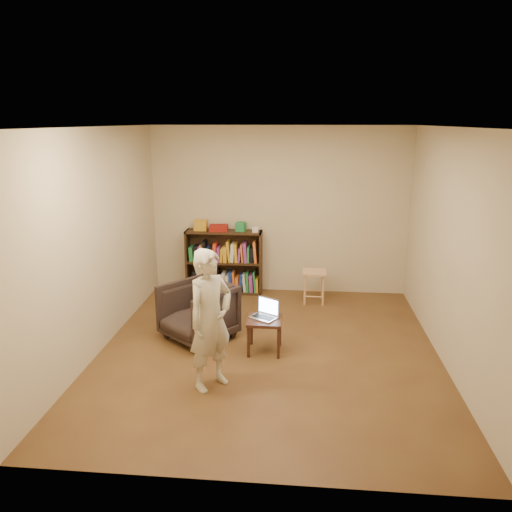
# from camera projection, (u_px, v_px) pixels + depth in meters

# --- Properties ---
(floor) EXTENTS (4.50, 4.50, 0.00)m
(floor) POSITION_uv_depth(u_px,v_px,m) (268.00, 351.00, 5.96)
(floor) COLOR #4E2E19
(floor) RESTS_ON ground
(ceiling) EXTENTS (4.50, 4.50, 0.00)m
(ceiling) POSITION_uv_depth(u_px,v_px,m) (270.00, 127.00, 5.28)
(ceiling) COLOR silver
(ceiling) RESTS_ON wall_back
(wall_back) EXTENTS (4.00, 0.00, 4.00)m
(wall_back) POSITION_uv_depth(u_px,v_px,m) (279.00, 211.00, 7.78)
(wall_back) COLOR beige
(wall_back) RESTS_ON floor
(wall_left) EXTENTS (0.00, 4.50, 4.50)m
(wall_left) POSITION_uv_depth(u_px,v_px,m) (98.00, 242.00, 5.80)
(wall_left) COLOR beige
(wall_left) RESTS_ON floor
(wall_right) EXTENTS (0.00, 4.50, 4.50)m
(wall_right) POSITION_uv_depth(u_px,v_px,m) (452.00, 250.00, 5.44)
(wall_right) COLOR beige
(wall_right) RESTS_ON floor
(bookshelf) EXTENTS (1.20, 0.30, 1.00)m
(bookshelf) POSITION_uv_depth(u_px,v_px,m) (224.00, 265.00, 7.94)
(bookshelf) COLOR black
(bookshelf) RESTS_ON floor
(box_yellow) EXTENTS (0.20, 0.15, 0.16)m
(box_yellow) POSITION_uv_depth(u_px,v_px,m) (201.00, 225.00, 7.80)
(box_yellow) COLOR gold
(box_yellow) RESTS_ON bookshelf
(red_cloth) EXTENTS (0.30, 0.23, 0.09)m
(red_cloth) POSITION_uv_depth(u_px,v_px,m) (219.00, 228.00, 7.76)
(red_cloth) COLOR maroon
(red_cloth) RESTS_ON bookshelf
(box_green) EXTENTS (0.16, 0.16, 0.14)m
(box_green) POSITION_uv_depth(u_px,v_px,m) (241.00, 227.00, 7.75)
(box_green) COLOR #217F3F
(box_green) RESTS_ON bookshelf
(box_white) EXTENTS (0.10, 0.10, 0.07)m
(box_white) POSITION_uv_depth(u_px,v_px,m) (255.00, 230.00, 7.69)
(box_white) COLOR silver
(box_white) RESTS_ON bookshelf
(stool) EXTENTS (0.34, 0.34, 0.50)m
(stool) POSITION_uv_depth(u_px,v_px,m) (314.00, 277.00, 7.47)
(stool) COLOR tan
(stool) RESTS_ON floor
(armchair) EXTENTS (1.08, 1.09, 0.71)m
(armchair) POSITION_uv_depth(u_px,v_px,m) (198.00, 312.00, 6.23)
(armchair) COLOR black
(armchair) RESTS_ON floor
(side_table) EXTENTS (0.40, 0.40, 0.41)m
(side_table) POSITION_uv_depth(u_px,v_px,m) (265.00, 325.00, 5.88)
(side_table) COLOR black
(side_table) RESTS_ON floor
(laptop) EXTENTS (0.37, 0.34, 0.23)m
(laptop) POSITION_uv_depth(u_px,v_px,m) (265.00, 313.00, 5.90)
(laptop) COLOR #B1B1B6
(laptop) RESTS_ON side_table
(person) EXTENTS (0.61, 0.64, 1.46)m
(person) POSITION_uv_depth(u_px,v_px,m) (210.00, 320.00, 5.01)
(person) COLOR beige
(person) RESTS_ON floor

